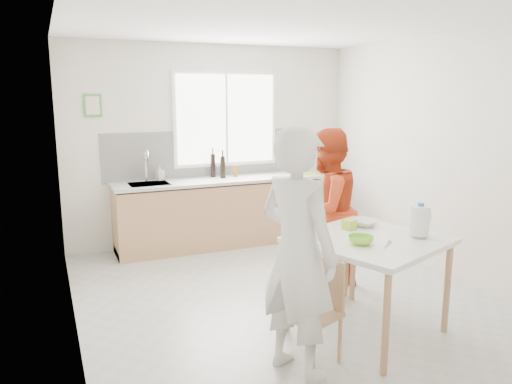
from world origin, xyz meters
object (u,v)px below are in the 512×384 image
chair_far (319,251)px  milk_jug (420,220)px  wine_bottle_a (213,165)px  person_white (298,254)px  bowl_white (365,223)px  bowl_green (361,240)px  chair_left (316,306)px  person_red (326,211)px  wine_bottle_b (223,167)px  dining_table (369,248)px

chair_far → milk_jug: milk_jug is taller
milk_jug → wine_bottle_a: bearing=82.3°
person_white → bowl_white: (1.05, 0.66, -0.04)m
bowl_green → milk_jug: bearing=-3.1°
chair_left → chair_far: size_ratio=0.95×
chair_far → person_red: 0.41m
bowl_green → wine_bottle_b: 3.10m
person_white → wine_bottle_a: size_ratio=5.74×
dining_table → bowl_green: (-0.17, -0.12, 0.12)m
wine_bottle_b → dining_table: bearing=-85.2°
chair_far → person_red: person_red is taller
wine_bottle_a → bowl_green: bearing=-86.8°
chair_left → bowl_green: size_ratio=3.85×
milk_jug → wine_bottle_b: bearing=81.1°
bowl_green → wine_bottle_b: wine_bottle_b is taller
chair_left → wine_bottle_b: size_ratio=2.68×
chair_left → wine_bottle_a: 3.42m
dining_table → person_red: person_red is taller
wine_bottle_b → person_white: bearing=-100.4°
person_red → bowl_green: (-0.33, -1.10, 0.03)m
person_red → bowl_green: person_red is taller
wine_bottle_a → wine_bottle_b: (0.10, -0.13, -0.01)m
chair_far → dining_table: bearing=-113.3°
chair_far → person_white: 1.57m
person_white → bowl_green: bearing=-94.0°
bowl_green → wine_bottle_b: size_ratio=0.70×
chair_far → wine_bottle_b: wine_bottle_b is taller
person_red → wine_bottle_b: (-0.42, 2.00, 0.22)m
person_red → bowl_green: bearing=52.4°
person_white → bowl_green: (0.69, 0.21, -0.04)m
chair_left → wine_bottle_b: 3.31m
chair_far → person_red: bearing=16.4°
dining_table → milk_jug: size_ratio=5.16×
bowl_green → wine_bottle_a: (-0.18, 3.22, 0.20)m
chair_left → wine_bottle_b: bearing=152.3°
dining_table → wine_bottle_a: (-0.35, 3.10, 0.32)m
chair_far → wine_bottle_b: (-0.29, 2.09, 0.60)m
wine_bottle_a → person_red: bearing=-76.4°
dining_table → milk_jug: 0.49m
chair_far → milk_jug: size_ratio=3.09×
milk_jug → wine_bottle_a: wine_bottle_a is taller
chair_far → wine_bottle_b: size_ratio=2.84×
chair_far → wine_bottle_a: (-0.39, 2.22, 0.61)m
person_red → wine_bottle_b: 2.05m
dining_table → wine_bottle_a: size_ratio=4.43×
chair_left → dining_table: bearing=90.0°
chair_far → bowl_green: (-0.21, -1.00, 0.41)m
bowl_white → milk_jug: milk_jug is taller
dining_table → chair_far: (0.04, 0.89, -0.29)m
person_white → wine_bottle_a: person_white is taller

